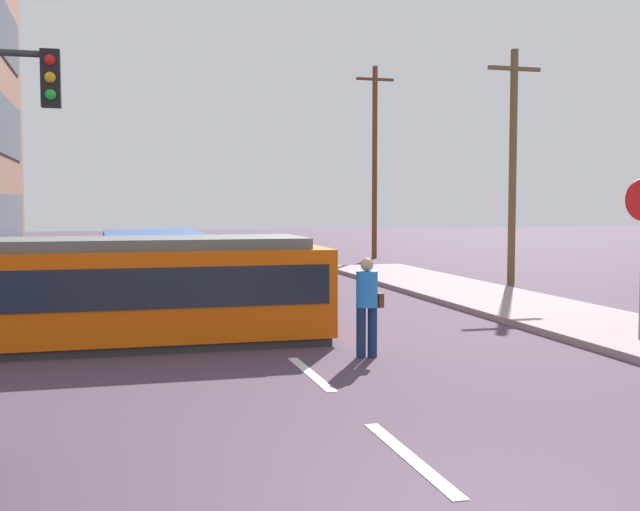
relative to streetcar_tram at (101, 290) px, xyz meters
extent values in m
plane|color=#4D394C|center=(3.06, 0.66, -1.01)|extent=(120.00, 120.00, 0.00)
cube|color=silver|center=(3.06, -7.34, -1.00)|extent=(0.16, 2.40, 0.01)
cube|color=silver|center=(3.06, -3.34, -1.00)|extent=(0.16, 2.40, 0.01)
cube|color=silver|center=(3.06, 6.00, -1.00)|extent=(0.16, 2.40, 0.01)
cube|color=silver|center=(3.06, 12.00, -1.00)|extent=(0.16, 2.40, 0.01)
cube|color=#EA5407|center=(0.00, 0.00, -0.06)|extent=(8.25, 2.59, 1.60)
cube|color=#2D2D2D|center=(0.00, 0.00, -0.93)|extent=(8.09, 2.47, 0.15)
cube|color=#5D615C|center=(0.00, 0.00, 0.84)|extent=(7.43, 2.21, 0.20)
cube|color=#1E232D|center=(0.00, 0.00, 0.13)|extent=(7.93, 2.63, 0.70)
cube|color=#254891|center=(1.28, 5.86, 0.05)|extent=(2.61, 5.93, 1.51)
cube|color=black|center=(1.33, 2.97, 0.27)|extent=(2.25, 0.16, 0.90)
cube|color=black|center=(1.28, 5.86, 0.32)|extent=(2.63, 5.05, 0.60)
cylinder|color=black|center=(1.31, 3.98, -0.56)|extent=(2.57, 0.95, 0.90)
cylinder|color=black|center=(1.24, 7.74, -0.56)|extent=(2.57, 0.95, 0.90)
cylinder|color=#17294C|center=(4.18, -2.37, -0.58)|extent=(0.16, 0.16, 0.85)
cylinder|color=#17294C|center=(4.38, -2.37, -0.58)|extent=(0.16, 0.16, 0.85)
cylinder|color=#257CCD|center=(4.28, -2.37, 0.14)|extent=(0.36, 0.36, 0.60)
sphere|color=tan|center=(4.28, -2.37, 0.55)|extent=(0.22, 0.22, 0.22)
cube|color=#5F3015|center=(4.50, -2.32, -0.06)|extent=(0.15, 0.22, 0.24)
cube|color=black|center=(-0.64, -2.31, 3.41)|extent=(0.28, 0.24, 0.84)
sphere|color=red|center=(-0.64, -2.44, 3.66)|extent=(0.16, 0.16, 0.16)
sphere|color=gold|center=(-0.64, -2.44, 3.41)|extent=(0.16, 0.16, 0.16)
sphere|color=green|center=(-0.64, -2.44, 3.16)|extent=(0.16, 0.16, 0.16)
cylinder|color=brown|center=(12.59, 7.72, 2.71)|extent=(0.24, 0.24, 7.43)
cube|color=brown|center=(12.59, 7.72, 5.82)|extent=(1.80, 0.12, 0.12)
cylinder|color=brown|center=(12.12, 19.67, 3.44)|extent=(0.24, 0.24, 8.90)
cube|color=brown|center=(12.12, 19.67, 7.30)|extent=(1.80, 0.12, 0.12)
camera|label=1|loc=(0.16, -14.50, 1.57)|focal=43.37mm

